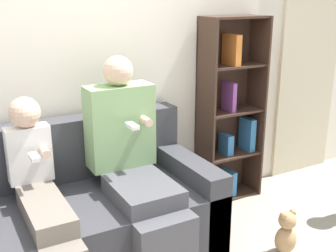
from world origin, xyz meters
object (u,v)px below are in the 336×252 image
object	(u,v)px
couch	(72,222)
child_seated	(43,200)
bookshelf	(229,112)
adult_seated	(134,160)
teddy_bear	(286,233)

from	to	relation	value
couch	child_seated	size ratio (longest dim) A/B	1.64
bookshelf	adult_seated	bearing A→B (deg)	-158.01
bookshelf	teddy_bear	size ratio (longest dim) A/B	4.78
adult_seated	child_seated	distance (m)	0.60
child_seated	teddy_bear	xyz separation A→B (m)	(1.48, -0.44, -0.42)
bookshelf	child_seated	bearing A→B (deg)	-163.77
adult_seated	child_seated	size ratio (longest dim) A/B	1.19
adult_seated	bookshelf	distance (m)	1.16
teddy_bear	child_seated	bearing A→B (deg)	163.49
adult_seated	teddy_bear	bearing A→B (deg)	-28.79
adult_seated	couch	bearing A→B (deg)	165.88
adult_seated	bookshelf	world-z (taller)	bookshelf
adult_seated	bookshelf	xyz separation A→B (m)	(1.08, 0.43, 0.07)
couch	bookshelf	world-z (taller)	bookshelf
couch	adult_seated	world-z (taller)	adult_seated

